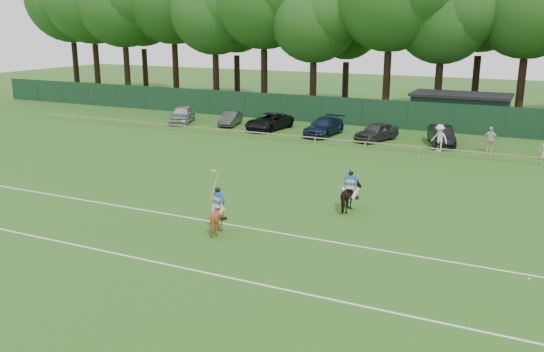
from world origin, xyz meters
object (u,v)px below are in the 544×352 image
Objects in this scene: horse_chestnut at (218,216)px; estate_black at (441,136)px; sedan_silver at (182,114)px; utility_shed at (460,110)px; suv_black at (269,122)px; spectator_mid at (490,139)px; sedan_grey at (231,119)px; spectator_left at (440,138)px; horse_dark at (350,197)px; sedan_navy at (324,127)px; polo_ball at (529,279)px; hatch_grey at (377,132)px.

estate_black is (5.62, 23.65, -0.02)m from horse_chestnut.
sedan_silver is 25.14m from utility_shed.
horse_chestnut reaches higher than suv_black.
sedan_grey is at bearing 175.30° from spectator_mid.
horse_dark is at bearing -74.69° from spectator_left.
sedan_navy is 1.12× the size of estate_black.
horse_dark reaches higher than estate_black.
polo_ball is (3.52, -22.02, -0.88)m from spectator_mid.
spectator_left is 1.06× the size of spectator_mid.
spectator_mid is at bearing 17.85° from hatch_grey.
horse_dark is 26.72m from utility_shed.
utility_shed reaches higher than polo_ball.
sedan_navy is at bearing 175.57° from spectator_mid.
sedan_silver is at bearing -159.92° from hatch_grey.
sedan_navy is (9.31, -0.75, 0.10)m from sedan_grey.
utility_shed reaches higher than estate_black.
sedan_navy reaches higher than polo_ball.
horse_dark is 9.67m from polo_ball.
estate_black reaches higher than polo_ball.
estate_black is (14.69, -0.22, 0.02)m from suv_black.
utility_shed is at bearing 36.81° from suv_black.
horse_dark is 28.79m from sedan_silver.
sedan_silver is 27.16m from spectator_mid.
horse_chestnut is at bearing -177.34° from polo_ball.
utility_shed is at bearing 8.84° from sedan_grey.
sedan_grey is (4.79, 0.65, -0.16)m from sedan_silver.
spectator_left is at bearing -102.39° from estate_black.
estate_black is at bearing -99.40° from horse_dark.
horse_dark is 0.41× the size of hatch_grey.
hatch_grey is at bearing -18.14° from sedan_grey.
sedan_navy is at bearing -171.78° from spectator_left.
sedan_grey is 9.34m from sedan_navy.
polo_ball is (16.56, -22.92, -0.67)m from sedan_navy.
suv_black is 15.15m from spectator_left.
sedan_silver is at bearing 143.10° from polo_ball.
sedan_navy is 4.57m from hatch_grey.
horse_chestnut is at bearing -100.14° from utility_shed.
sedan_grey is 19.24m from spectator_left.
suv_black reaches higher than polo_ball.
sedan_silver is at bearing -164.66° from spectator_left.
polo_ball is at bearing -50.40° from sedan_navy.
horse_chestnut is at bearing -74.72° from sedan_silver.
sedan_grey reaches higher than polo_ball.
hatch_grey is at bearing -83.86° from horse_dark.
sedan_silver is 23.56m from estate_black.
horse_chestnut is 0.34× the size of estate_black.
spectator_left is (19.02, -2.90, 0.36)m from sedan_grey.
utility_shed is (1.38, 26.67, 0.80)m from horse_dark.
horse_chestnut reaches higher than polo_ball.
sedan_navy is (-3.84, 23.51, -0.03)m from horse_chestnut.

